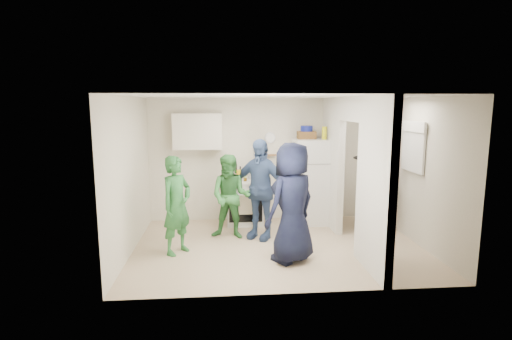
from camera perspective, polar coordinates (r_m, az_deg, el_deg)
The scene contains 35 objects.
floor at distance 6.88m, azimuth 3.19°, elevation -10.84°, with size 4.80×4.80×0.00m, color tan.
wall_back at distance 8.22m, azimuth 1.63°, elevation 1.51°, with size 4.80×4.80×0.00m, color silver.
wall_front at distance 4.91m, azimuth 6.06°, elevation -3.94°, with size 4.80×4.80×0.00m, color silver.
wall_left at distance 6.66m, azimuth -17.63°, elevation -0.80°, with size 3.40×3.40×0.00m, color silver.
wall_right at distance 7.29m, azimuth 22.32°, elevation -0.22°, with size 3.40×3.40×0.00m, color silver.
ceiling at distance 6.46m, azimuth 3.39°, elevation 10.47°, with size 4.80×4.80×0.00m, color white.
partition_pier_back at distance 7.86m, azimuth 10.85°, elevation 0.98°, with size 0.12×1.20×2.50m, color silver.
partition_pier_front at distance 5.81m, azimuth 16.65°, elevation -2.20°, with size 0.12×1.20×2.50m, color silver.
partition_header at distance 6.73m, azimuth 13.65°, elevation 8.47°, with size 0.12×1.00×0.40m, color silver.
stove at distance 8.01m, azimuth -1.61°, elevation -4.60°, with size 0.74×0.62×0.88m, color white.
upper_cabinet at distance 7.94m, azimuth -8.34°, elevation 5.49°, with size 0.95×0.34×0.70m, color silver.
fridge at distance 8.07m, azimuth 7.85°, elevation -1.61°, with size 0.70×0.68×1.70m, color white.
wicker_basket at distance 7.98m, azimuth 7.22°, elevation 4.97°, with size 0.35×0.25×0.15m, color brown.
blue_bowl at distance 7.97m, azimuth 7.24°, elevation 5.90°, with size 0.24×0.24×0.11m, color navy.
yellow_cup_stack_top at distance 7.90m, azimuth 9.73°, elevation 5.23°, with size 0.09×0.09×0.25m, color yellow.
wall_clock at distance 8.16m, azimuth 2.01°, elevation 4.63°, with size 0.22×0.22×0.03m, color white.
spice_shelf at distance 8.16m, azimuth 1.67°, elevation 2.16°, with size 0.35×0.08×0.03m, color olive.
nook_window at distance 7.40m, azimuth 21.68°, elevation 3.09°, with size 0.03×0.70×0.80m, color black.
nook_window_frame at distance 7.40m, azimuth 21.57°, elevation 3.09°, with size 0.04×0.76×0.86m, color white.
nook_valance at distance 7.36m, azimuth 21.56°, elevation 5.80°, with size 0.04×0.82×0.18m, color white.
yellow_cup_stack_stove at distance 7.67m, azimuth -2.43°, elevation -0.91°, with size 0.09×0.09×0.25m, color yellow.
red_cup at distance 7.72m, azimuth 0.09°, elevation -1.33°, with size 0.09×0.09×0.12m, color #B10B32.
person_green_left at distance 6.48m, azimuth -11.26°, elevation -4.95°, with size 0.58×0.38×1.58m, color #327D38.
person_green_center at distance 7.10m, azimuth -3.64°, elevation -3.84°, with size 0.73×0.57×1.51m, color #3C893D.
person_denim at distance 7.06m, azimuth 0.51°, elevation -2.75°, with size 1.05×0.44×1.79m, color #354875.
person_navy at distance 6.03m, azimuth 5.17°, elevation -4.69°, with size 0.89×0.58×1.83m, color black.
person_nook at distance 7.59m, azimuth 15.82°, elevation -2.86°, with size 1.05×0.60×1.63m, color black.
bottle_a at distance 7.99m, azimuth -3.73°, elevation -0.30°, with size 0.07×0.07×0.31m, color brown.
bottle_b at distance 7.78m, azimuth -2.83°, elevation -0.53°, with size 0.08×0.08×0.31m, color #194818.
bottle_c at distance 8.02m, azimuth -2.27°, elevation -0.40°, with size 0.08×0.08×0.27m, color silver.
bottle_d at distance 7.83m, azimuth -1.57°, elevation -0.66°, with size 0.07×0.07×0.26m, color #5C4010.
bottle_e at distance 8.06m, azimuth -0.92°, elevation -0.26°, with size 0.07×0.07×0.29m, color #A1A6B2.
bottle_f at distance 7.91m, azimuth -0.32°, elevation -0.38°, with size 0.06×0.06×0.31m, color #13351B.
bottle_g at distance 8.04m, azimuth 0.11°, elevation -0.21°, with size 0.07×0.07×0.31m, color brown.
bottle_h at distance 7.78m, azimuth -3.72°, elevation -0.77°, with size 0.06×0.06×0.25m, color silver.
Camera 1 is at (-0.91, -6.39, 2.38)m, focal length 28.00 mm.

